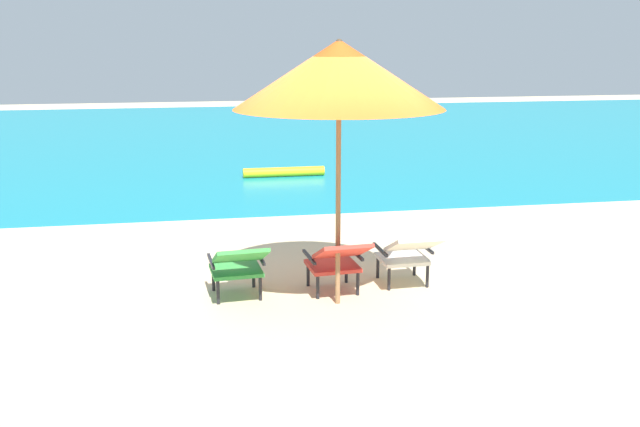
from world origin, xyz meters
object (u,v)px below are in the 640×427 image
at_px(lounge_chair_left, 238,264).
at_px(lounge_chair_center, 337,260).
at_px(beach_umbrella_center, 339,75).
at_px(lounge_chair_right, 408,252).
at_px(swim_buoy, 284,172).

relative_size(lounge_chair_left, lounge_chair_center, 1.00).
relative_size(lounge_chair_center, beach_umbrella_center, 0.34).
height_order(lounge_chair_right, beach_umbrella_center, beach_umbrella_center).
height_order(swim_buoy, beach_umbrella_center, beach_umbrella_center).
xyz_separation_m(swim_buoy, lounge_chair_left, (-1.37, -6.71, 0.31)).
bearing_deg(lounge_chair_center, beach_umbrella_center, -99.88).
height_order(lounge_chair_left, beach_umbrella_center, beach_umbrella_center).
xyz_separation_m(lounge_chair_left, lounge_chair_center, (1.03, -0.04, 0.00)).
bearing_deg(lounge_chair_left, lounge_chair_right, 2.42).
bearing_deg(lounge_chair_right, lounge_chair_left, -177.58).
bearing_deg(lounge_chair_center, lounge_chair_left, 178.06).
relative_size(lounge_chair_left, lounge_chair_right, 1.02).
distance_m(lounge_chair_left, beach_umbrella_center, 2.18).
distance_m(lounge_chair_right, beach_umbrella_center, 2.13).
bearing_deg(swim_buoy, lounge_chair_center, -92.86).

